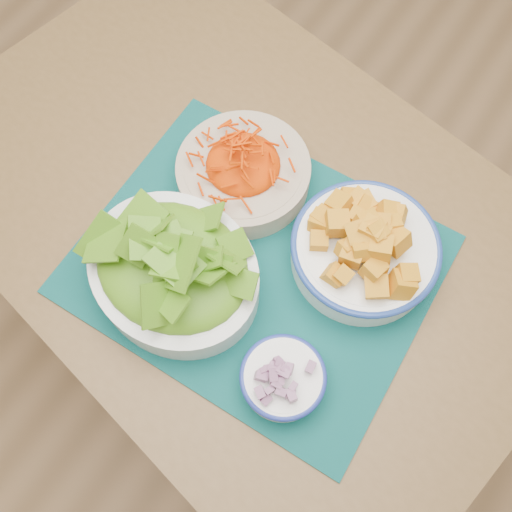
{
  "coord_description": "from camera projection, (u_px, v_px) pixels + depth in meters",
  "views": [
    {
      "loc": [
        0.3,
        -0.54,
        1.6
      ],
      "look_at": [
        0.11,
        -0.24,
        0.78
      ],
      "focal_mm": 40.0,
      "sensor_mm": 36.0,
      "label": 1
    }
  ],
  "objects": [
    {
      "name": "ground",
      "position": [
        271.0,
        279.0,
        1.71
      ],
      "size": [
        4.0,
        4.0,
        0.0
      ],
      "primitive_type": "plane",
      "color": "#A1794E",
      "rests_on": "ground"
    },
    {
      "name": "table",
      "position": [
        238.0,
        233.0,
        1.06
      ],
      "size": [
        1.23,
        0.94,
        0.75
      ],
      "rotation": [
        0.0,
        0.0,
        -0.19
      ],
      "color": "brown",
      "rests_on": "ground"
    },
    {
      "name": "placemat",
      "position": [
        256.0,
        264.0,
        0.92
      ],
      "size": [
        0.55,
        0.46,
        0.0
      ],
      "primitive_type": "cube",
      "rotation": [
        0.0,
        0.0,
        0.03
      ],
      "color": "#043030",
      "rests_on": "table"
    },
    {
      "name": "carrot_bowl",
      "position": [
        243.0,
        168.0,
        0.94
      ],
      "size": [
        0.23,
        0.23,
        0.09
      ],
      "rotation": [
        0.0,
        0.0,
        0.05
      ],
      "color": "#BFAA8E",
      "rests_on": "placemat"
    },
    {
      "name": "squash_bowl",
      "position": [
        366.0,
        246.0,
        0.87
      ],
      "size": [
        0.26,
        0.26,
        0.11
      ],
      "rotation": [
        0.0,
        0.0,
        -0.18
      ],
      "color": "white",
      "rests_on": "placemat"
    },
    {
      "name": "lettuce_bowl",
      "position": [
        173.0,
        267.0,
        0.85
      ],
      "size": [
        0.31,
        0.28,
        0.12
      ],
      "rotation": [
        0.0,
        0.0,
        -0.17
      ],
      "color": "white",
      "rests_on": "placemat"
    },
    {
      "name": "onion_bowl",
      "position": [
        283.0,
        378.0,
        0.81
      ],
      "size": [
        0.14,
        0.14,
        0.06
      ],
      "rotation": [
        0.0,
        0.0,
        0.2
      ],
      "color": "white",
      "rests_on": "placemat"
    }
  ]
}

